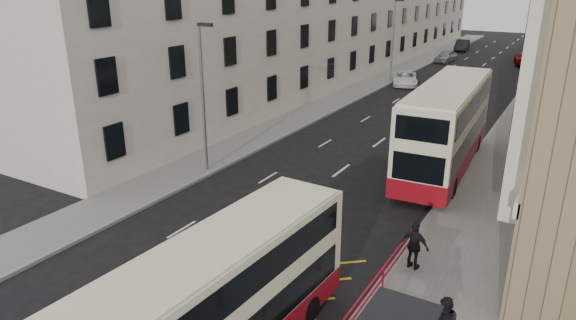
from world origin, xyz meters
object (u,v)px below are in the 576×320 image
Objects in this scene: pedestrian_far at (415,246)px; white_van at (405,78)px; car_red at (524,59)px; street_lamp_far at (394,36)px; car_dark at (462,45)px; street_lamp_near at (203,91)px; double_decker_rear at (446,127)px; double_decker_front at (216,308)px; car_silver at (446,56)px.

pedestrian_far is 0.38× the size of white_van.
car_red is (-2.49, 52.28, -0.34)m from pedestrian_far.
car_dark is (1.15, 26.94, -3.84)m from street_lamp_far.
street_lamp_near is 1.65× the size of car_dark.
car_dark is at bearing -53.89° from car_red.
double_decker_rear is 11.54m from pedestrian_far.
street_lamp_near is at bearing -112.89° from white_van.
pedestrian_far is at bearing -69.13° from street_lamp_far.
street_lamp_far is at bearing 90.00° from street_lamp_near.
street_lamp_far is 36.78m from pedestrian_far.
street_lamp_near is 29.24m from white_van.
double_decker_front is 2.04× the size of white_van.
pedestrian_far is 52.34m from car_red.
pedestrian_far is at bearing 70.64° from double_decker_front.
double_decker_front is at bearing -74.78° from car_silver.
double_decker_rear reaches higher than car_red.
double_decker_front reaches higher than pedestrian_far.
double_decker_rear is 6.66× the size of pedestrian_far.
street_lamp_far reaches higher than double_decker_rear.
car_silver is 11.44m from car_dark.
white_van is 0.96× the size of car_red.
street_lamp_near reaches higher than car_silver.
street_lamp_near is at bearing -85.05° from car_silver.
double_decker_rear is at bearing 32.39° from street_lamp_near.
car_silver is 0.82× the size of car_red.
street_lamp_far reaches higher than car_red.
white_van is (-9.34, 21.82, -1.81)m from double_decker_rear.
car_silver reaches higher than white_van.
double_decker_front is 19.00m from double_decker_rear.
car_red is (10.55, 18.08, -3.89)m from street_lamp_far.
double_decker_front reaches higher than white_van.
white_van is at bearing 86.34° from street_lamp_near.
double_decker_rear is 50.87m from car_dark.
white_van is at bearing -93.94° from car_dark.
street_lamp_near is 1.55× the size of car_red.
double_decker_rear is 41.02m from car_red.
pedestrian_far reaches higher than white_van.
street_lamp_near is 1.00× the size of street_lamp_far.
double_decker_front is 2.38× the size of car_silver.
car_red is at bearing 46.35° from white_van.
street_lamp_near is 0.79× the size of double_decker_front.
double_decker_front is at bearing 78.81° from car_red.
pedestrian_far is 51.00m from car_silver.
double_decker_rear is at bearing -69.22° from pedestrian_far.
pedestrian_far is 0.44× the size of car_silver.
double_decker_rear is (11.19, 7.10, -2.13)m from street_lamp_near.
street_lamp_far is 25.58m from double_decker_rear.
car_silver is at bearing 101.00° from double_decker_rear.
double_decker_rear is 2.93× the size of car_silver.
car_red is at bearing 88.01° from double_decker_rear.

